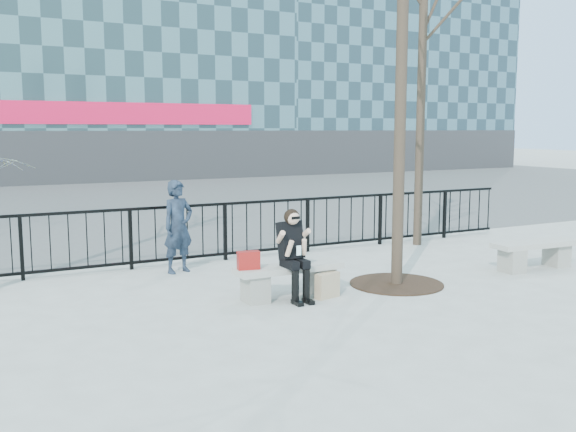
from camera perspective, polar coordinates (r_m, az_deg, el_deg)
name	(u,v)px	position (r m, az deg, el deg)	size (l,w,h in m)	color
ground	(289,297)	(9.61, 0.10, -7.24)	(120.00, 120.00, 0.00)	gray
street_surface	(92,199)	(23.74, -16.99, 1.41)	(60.00, 23.00, 0.01)	#474747
railing	(215,232)	(12.17, -6.49, -1.43)	(14.00, 0.06, 1.10)	black
building_right	(369,6)	(43.50, 7.25, 18.04)	(16.20, 10.20, 20.60)	slate
tree_grate	(396,284)	(10.52, 9.61, -5.96)	(1.50, 1.50, 0.02)	black
bench_main	(289,278)	(9.53, 0.10, -5.49)	(1.65, 0.46, 0.49)	slate
bench_second	(535,252)	(12.27, 21.12, -3.00)	(1.68, 0.47, 0.50)	slate
seated_woman	(294,255)	(9.32, 0.56, -3.48)	(0.50, 0.64, 1.34)	black
handbag	(248,260)	(9.21, -3.54, -3.95)	(0.32, 0.15, 0.26)	maroon
shopping_bag	(327,285)	(9.56, 3.52, -6.17)	(0.39, 0.15, 0.37)	#C1B289
standing_man	(178,227)	(11.26, -9.74, -0.93)	(0.59, 0.39, 1.61)	black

